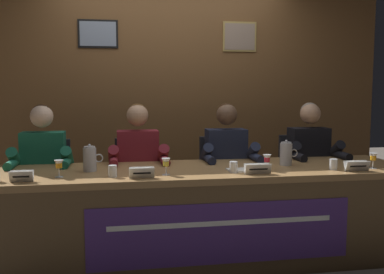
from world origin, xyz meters
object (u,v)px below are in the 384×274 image
water_pitcher_left_side (90,159)px  panelist_center_left (138,164)px  panelist_far_right (312,159)px  conference_table (195,200)px  chair_far_left (47,193)px  juice_glass_far_right (373,158)px  water_cup_far_right (333,165)px  nameplate_center_right (258,169)px  nameplate_center_left (142,173)px  juice_glass_center_left (166,163)px  juice_glass_far_left (59,165)px  water_pitcher_right_side (286,154)px  chair_center_left (138,190)px  chair_center_right (223,187)px  chair_far_right (302,183)px  panelist_center_right (228,161)px  juice_glass_center_right (267,159)px  water_cup_center_left (113,172)px  panelist_far_left (42,166)px  nameplate_far_left (22,176)px  nameplate_far_right (357,166)px  document_stack_center_right (241,170)px  water_cup_center_right (234,168)px

water_pitcher_left_side → panelist_center_left: bearing=45.9°
panelist_center_left → panelist_far_right: 1.60m
conference_table → chair_far_left: bearing=148.7°
chair_far_left → juice_glass_far_right: (2.61, -0.86, 0.38)m
water_cup_far_right → nameplate_center_right: bearing=-173.5°
nameplate_center_left → water_pitcher_left_side: water_pitcher_left_side is taller
conference_table → juice_glass_center_left: bearing=-154.1°
juice_glass_far_left → water_cup_far_right: 2.07m
juice_glass_center_left → nameplate_center_right: 0.68m
conference_table → water_pitcher_right_side: water_pitcher_right_side is taller
chair_center_left → conference_table: bearing=-61.1°
chair_center_right → water_pitcher_left_side: bearing=-153.2°
chair_far_right → nameplate_center_left: bearing=-149.8°
chair_far_right → water_cup_far_right: chair_far_right is taller
panelist_center_right → juice_glass_center_right: (0.15, -0.60, 0.11)m
juice_glass_far_left → water_cup_center_left: (0.38, -0.06, -0.05)m
panelist_far_left → nameplate_far_left: panelist_far_left is taller
juice_glass_far_right → water_pitcher_right_side: 0.67m
juice_glass_far_right → chair_center_right: bearing=139.4°
chair_far_left → water_pitcher_right_side: bearing=-16.6°
conference_table → panelist_center_right: size_ratio=2.82×
nameplate_center_right → chair_far_left: bearing=150.4°
chair_center_right → juice_glass_far_right: (1.01, -0.86, 0.38)m
chair_far_left → water_pitcher_right_side: 2.11m
chair_far_left → nameplate_center_right: size_ratio=4.66×
juice_glass_center_right → nameplate_far_right: bearing=-11.7°
juice_glass_center_right → chair_far_right: size_ratio=0.14×
document_stack_center_right → water_pitcher_left_side: bearing=171.1°
panelist_far_left → panelist_center_right: 1.60m
juice_glass_center_right → chair_far_right: 1.10m
chair_far_left → document_stack_center_right: size_ratio=4.26×
juice_glass_far_left → nameplate_center_left: bearing=-13.4°
water_cup_center_left → chair_far_right: bearing=25.3°
nameplate_center_left → chair_far_right: bearing=30.2°
juice_glass_center_left → juice_glass_far_left: bearing=176.5°
water_cup_center_right → juice_glass_far_right: (1.13, -0.02, 0.05)m
juice_glass_center_right → nameplate_far_right: (0.67, -0.14, -0.05)m
juice_glass_center_left → document_stack_center_right: size_ratio=0.58×
nameplate_center_left → water_cup_center_right: size_ratio=2.07×
panelist_center_left → nameplate_center_left: size_ratio=7.07×
chair_center_left → nameplate_center_left: bearing=-90.8°
chair_far_left → water_pitcher_left_side: size_ratio=4.36×
chair_center_left → water_cup_far_right: 1.74m
panelist_far_right → water_cup_far_right: 0.67m
water_cup_center_left → nameplate_far_right: water_cup_center_left is taller
chair_far_right → panelist_far_right: bearing=-90.0°
juice_glass_far_right → water_pitcher_left_side: bearing=173.2°
chair_center_left → chair_center_right: same height
chair_far_right → document_stack_center_right: bearing=-137.3°
nameplate_far_left → document_stack_center_right: (1.58, 0.15, -0.03)m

